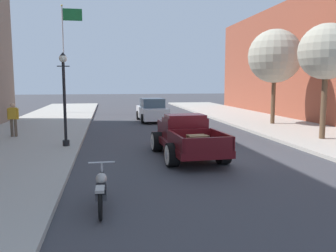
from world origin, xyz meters
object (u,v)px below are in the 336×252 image
object	(u,v)px
hotrod_truck_maroon	(185,136)
pedestrian_sidewalk_left	(13,118)
motorcycle_parked	(101,189)
car_background_white	(152,111)
street_tree_nearest	(327,52)
flagpole	(66,47)
street_lamp_near	(64,92)
street_tree_second	(275,56)

from	to	relation	value
hotrod_truck_maroon	pedestrian_sidewalk_left	xyz separation A→B (m)	(-7.42, 5.13, 0.33)
motorcycle_parked	car_background_white	distance (m)	17.38
motorcycle_parked	street_tree_nearest	xyz separation A→B (m)	(10.13, 7.10, 3.71)
car_background_white	flagpole	world-z (taller)	flagpole
car_background_white	motorcycle_parked	bearing A→B (deg)	-101.00
street_lamp_near	street_tree_nearest	size ratio (longest dim) A/B	0.73
motorcycle_parked	street_lamp_near	bearing A→B (deg)	102.18
motorcycle_parked	street_tree_second	xyz separation A→B (m)	(10.64, 13.17, 3.96)
flagpole	street_tree_nearest	distance (m)	21.54
flagpole	street_tree_second	bearing A→B (deg)	-37.85
hotrod_truck_maroon	street_tree_second	size ratio (longest dim) A/B	0.84
flagpole	hotrod_truck_maroon	bearing A→B (deg)	-71.54
street_lamp_near	flagpole	distance (m)	17.13
street_lamp_near	flagpole	world-z (taller)	flagpole
motorcycle_parked	flagpole	xyz separation A→B (m)	(-3.21, 23.94, 5.33)
flagpole	street_tree_nearest	world-z (taller)	flagpole
motorcycle_parked	car_background_white	size ratio (longest dim) A/B	0.49
car_background_white	street_tree_nearest	world-z (taller)	street_tree_nearest
hotrod_truck_maroon	street_tree_nearest	xyz separation A→B (m)	(7.06, 1.99, 3.40)
motorcycle_parked	street_tree_nearest	size ratio (longest dim) A/B	0.40
pedestrian_sidewalk_left	flagpole	world-z (taller)	flagpole
hotrod_truck_maroon	flagpole	xyz separation A→B (m)	(-6.28, 18.82, 5.02)
hotrod_truck_maroon	car_background_white	bearing A→B (deg)	88.82
hotrod_truck_maroon	street_lamp_near	xyz separation A→B (m)	(-4.63, 2.11, 1.63)
pedestrian_sidewalk_left	street_lamp_near	xyz separation A→B (m)	(2.79, -3.02, 1.30)
pedestrian_sidewalk_left	flagpole	size ratio (longest dim) A/B	0.18
pedestrian_sidewalk_left	street_tree_nearest	xyz separation A→B (m)	(14.48, -3.14, 3.07)
street_tree_second	flagpole	bearing A→B (deg)	142.15
pedestrian_sidewalk_left	flagpole	xyz separation A→B (m)	(1.14, 13.69, 4.68)
pedestrian_sidewalk_left	street_tree_second	world-z (taller)	street_tree_second
street_tree_nearest	street_tree_second	world-z (taller)	street_tree_second
pedestrian_sidewalk_left	street_tree_nearest	bearing A→B (deg)	-12.24
pedestrian_sidewalk_left	flagpole	distance (m)	14.52
motorcycle_parked	flagpole	bearing A→B (deg)	97.64
street_lamp_near	car_background_white	bearing A→B (deg)	63.62
hotrod_truck_maroon	street_lamp_near	distance (m)	5.34
street_tree_second	car_background_white	bearing A→B (deg)	152.07
hotrod_truck_maroon	street_tree_nearest	size ratio (longest dim) A/B	0.94
street_lamp_near	street_tree_second	distance (m)	13.72
car_background_white	flagpole	xyz separation A→B (m)	(-6.53, 6.88, 5.00)
hotrod_truck_maroon	car_background_white	world-z (taller)	car_background_white
flagpole	street_tree_nearest	xyz separation A→B (m)	(13.34, -16.83, -1.62)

